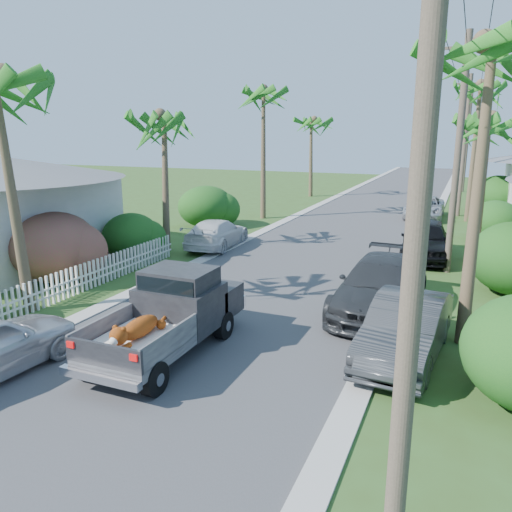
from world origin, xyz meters
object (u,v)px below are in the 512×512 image
at_px(parked_car_rn, 406,329).
at_px(palm_r_c, 481,85).
at_px(pickup_truck, 175,311).
at_px(utility_pole_c, 464,145).
at_px(parked_car_rm, 380,286).
at_px(palm_l_c, 264,90).
at_px(palm_r_d, 481,116).
at_px(parked_car_rf, 425,240).
at_px(palm_r_b, 489,119).
at_px(parked_car_lf, 217,234).
at_px(utility_pole_d, 467,141).
at_px(utility_pole_b, 458,155).
at_px(palm_r_a, 493,44).
at_px(utility_pole_a, 418,211).
at_px(parked_car_rd, 424,208).
at_px(palm_l_b, 162,116).
at_px(palm_l_d, 312,120).

bearing_deg(parked_car_rn, palm_r_c, 91.64).
height_order(pickup_truck, utility_pole_c, utility_pole_c).
relative_size(parked_car_rm, palm_l_c, 0.61).
height_order(palm_r_c, palm_r_d, palm_r_c).
bearing_deg(palm_l_c, parked_car_rf, -33.56).
bearing_deg(palm_r_b, parked_car_rn, -98.47).
xyz_separation_m(parked_car_lf, utility_pole_d, (10.47, 29.67, 3.92)).
xyz_separation_m(pickup_truck, utility_pole_b, (6.10, 10.45, 3.59)).
xyz_separation_m(parked_car_rf, palm_r_d, (1.95, 25.00, 5.89)).
height_order(palm_r_a, utility_pole_a, utility_pole_a).
distance_m(parked_car_lf, palm_r_d, 29.61).
distance_m(pickup_truck, parked_car_rf, 13.43).
bearing_deg(palm_l_c, utility_pole_d, 61.08).
distance_m(parked_car_lf, palm_r_c, 18.39).
xyz_separation_m(parked_car_rm, parked_car_lf, (-8.74, 5.97, -0.14)).
distance_m(palm_r_a, palm_r_c, 20.01).
height_order(parked_car_rm, palm_r_c, palm_r_c).
distance_m(utility_pole_b, utility_pole_d, 30.00).
bearing_deg(parked_car_rd, utility_pole_a, -86.66).
bearing_deg(pickup_truck, parked_car_rf, 67.91).
distance_m(parked_car_rm, parked_car_rf, 7.67).
height_order(parked_car_rf, utility_pole_b, utility_pole_b).
distance_m(parked_car_rd, utility_pole_d, 17.48).
distance_m(pickup_truck, utility_pole_b, 12.62).
relative_size(pickup_truck, parked_car_rf, 1.03).
bearing_deg(palm_l_c, palm_r_c, 18.15).
relative_size(palm_l_b, palm_r_d, 0.93).
distance_m(palm_l_d, utility_pole_a, 38.02).
bearing_deg(parked_car_rf, pickup_truck, -116.09).
distance_m(parked_car_rm, utility_pole_d, 35.88).
relative_size(pickup_truck, parked_car_rd, 1.02).
relative_size(palm_r_c, palm_r_d, 1.17).
height_order(parked_car_rm, parked_car_lf, parked_car_rm).
bearing_deg(palm_r_c, parked_car_lf, -131.15).
distance_m(palm_l_b, palm_l_d, 22.00).
relative_size(palm_r_b, palm_r_c, 0.77).
height_order(palm_l_c, utility_pole_d, palm_l_c).
relative_size(parked_car_rd, palm_r_d, 0.62).
xyz_separation_m(palm_l_d, utility_pole_c, (12.10, -6.00, -1.84)).
relative_size(parked_car_rd, utility_pole_c, 0.56).
height_order(palm_l_b, palm_r_b, palm_l_b).
distance_m(pickup_truck, palm_l_c, 21.35).
distance_m(parked_car_lf, utility_pole_c, 18.44).
height_order(palm_l_d, palm_r_d, palm_r_d).
bearing_deg(palm_r_d, pickup_truck, -100.59).
bearing_deg(pickup_truck, utility_pole_b, 59.71).
height_order(parked_car_rn, palm_l_d, palm_l_d).
bearing_deg(palm_r_a, palm_r_d, 89.66).
relative_size(parked_car_rm, utility_pole_a, 0.63).
xyz_separation_m(palm_l_d, utility_pole_a, (12.10, -36.00, -1.84)).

